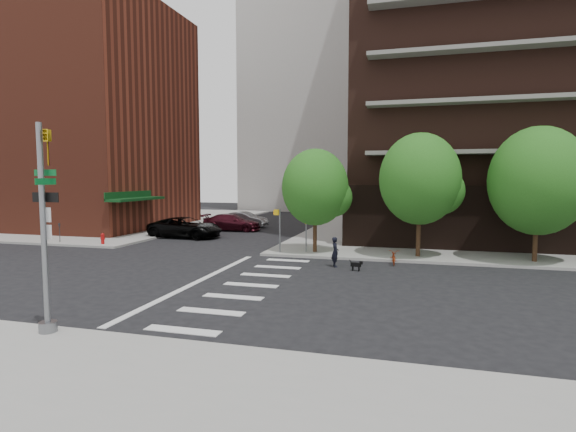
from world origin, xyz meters
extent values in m
plane|color=black|center=(0.00, 0.00, 0.00)|extent=(120.00, 120.00, 0.00)
cube|color=gray|center=(20.50, 23.50, 0.07)|extent=(39.00, 33.00, 0.15)
cube|color=gray|center=(-24.50, 23.50, 0.07)|extent=(31.00, 33.00, 0.15)
cube|color=silver|center=(3.00, -6.00, 0.01)|extent=(2.40, 0.50, 0.01)
cube|color=silver|center=(3.00, -4.00, 0.01)|extent=(2.40, 0.50, 0.01)
cube|color=silver|center=(3.00, -2.00, 0.01)|extent=(2.40, 0.50, 0.01)
cube|color=silver|center=(3.00, 0.00, 0.01)|extent=(2.40, 0.50, 0.01)
cube|color=silver|center=(3.00, 2.00, 0.01)|extent=(2.40, 0.50, 0.01)
cube|color=silver|center=(3.00, 4.00, 0.01)|extent=(2.40, 0.50, 0.01)
cube|color=silver|center=(3.00, 6.00, 0.01)|extent=(2.40, 0.50, 0.01)
cube|color=silver|center=(0.50, 0.00, 0.01)|extent=(0.30, 13.00, 0.01)
cube|color=black|center=(18.00, 24.00, 2.15)|extent=(25.50, 25.50, 4.00)
cube|color=maroon|center=(-22.00, 18.00, 10.15)|extent=(20.00, 15.00, 20.00)
cube|color=#0C3814|center=(-11.30, 13.00, 2.95)|extent=(1.40, 6.00, 0.20)
cube|color=beige|center=(-5.00, 48.00, 30.00)|extent=(18.00, 14.00, 60.00)
cylinder|color=#301E11|center=(4.00, 8.50, 1.30)|extent=(0.24, 0.24, 2.30)
sphere|color=#235B19|center=(4.00, 8.50, 4.05)|extent=(4.00, 4.00, 4.00)
cylinder|color=#301E11|center=(10.00, 8.50, 1.45)|extent=(0.24, 0.24, 2.60)
sphere|color=#235B19|center=(10.00, 8.50, 4.55)|extent=(4.50, 4.50, 4.50)
cylinder|color=#301E11|center=(16.00, 8.50, 1.30)|extent=(0.24, 0.24, 2.30)
sphere|color=#235B19|center=(16.00, 8.50, 4.45)|extent=(5.00, 5.00, 5.00)
cylinder|color=slate|center=(-0.50, -7.50, 3.15)|extent=(0.16, 0.16, 6.00)
cylinder|color=slate|center=(-0.50, -7.50, 0.30)|extent=(0.50, 0.50, 0.30)
imported|color=gold|center=(-0.25, -7.50, 5.45)|extent=(0.16, 0.20, 1.00)
cube|color=#0A5926|center=(-0.50, -7.35, 4.75)|extent=(0.75, 0.02, 0.18)
cube|color=#0A5926|center=(-0.35, -7.50, 4.50)|extent=(0.02, 0.75, 0.18)
cube|color=black|center=(-0.50, -7.38, 4.05)|extent=(0.90, 0.02, 0.28)
cube|color=silver|center=(-0.50, -7.38, 3.55)|extent=(0.32, 0.02, 0.42)
cube|color=silver|center=(-0.50, -7.38, 3.05)|extent=(0.32, 0.02, 0.42)
cylinder|color=slate|center=(2.00, 7.80, 1.45)|extent=(0.10, 0.10, 2.60)
cube|color=gold|center=(1.80, 7.80, 2.55)|extent=(0.32, 0.25, 0.32)
cylinder|color=slate|center=(3.50, 8.30, 1.25)|extent=(0.08, 0.08, 2.20)
cube|color=gold|center=(3.50, 8.15, 2.15)|extent=(0.64, 0.02, 0.64)
cylinder|color=#A50C0C|center=(-10.50, 7.80, 0.45)|extent=(0.22, 0.22, 0.60)
sphere|color=#A50C0C|center=(-10.50, 7.80, 0.76)|extent=(0.24, 0.24, 0.24)
cylinder|color=black|center=(-14.00, 7.80, 0.70)|extent=(0.05, 0.05, 1.10)
cube|color=black|center=(-14.00, 7.80, 1.36)|extent=(0.10, 0.08, 0.22)
imported|color=black|center=(-7.19, 13.20, 0.79)|extent=(2.92, 5.84, 1.59)
imported|color=#3F0F1A|center=(-5.50, 18.38, 0.74)|extent=(2.50, 5.24, 1.47)
imported|color=#A9AEB2|center=(-5.50, 21.46, 0.72)|extent=(1.85, 4.50, 1.45)
imported|color=maroon|center=(8.74, 6.50, 0.40)|extent=(0.66, 1.57, 0.80)
imported|color=black|center=(5.82, 4.95, 0.78)|extent=(0.67, 0.57, 1.56)
cube|color=black|center=(6.99, 4.18, 0.32)|extent=(0.52, 0.27, 0.20)
cube|color=black|center=(7.26, 4.12, 0.44)|extent=(0.17, 0.15, 0.14)
cylinder|color=black|center=(7.14, 4.23, 0.11)|extent=(0.05, 0.05, 0.22)
cylinder|color=black|center=(6.84, 4.14, 0.11)|extent=(0.05, 0.05, 0.22)
camera|label=1|loc=(9.57, -17.87, 4.60)|focal=28.00mm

